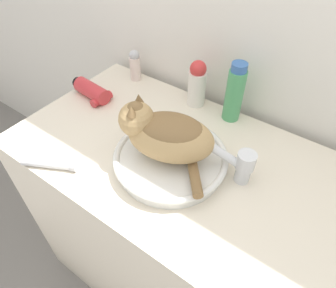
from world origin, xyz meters
TOP-DOWN VIEW (x-y plane):
  - wall_back at (0.00, 0.67)m, footprint 8.00×0.05m
  - vanity_counter at (0.00, 0.31)m, footprint 1.16×0.62m
  - sink_basin at (-0.03, 0.26)m, footprint 0.34×0.34m
  - cat at (-0.04, 0.26)m, footprint 0.30×0.23m
  - faucet at (0.16, 0.33)m, footprint 0.14×0.08m
  - mouthwash_bottle at (0.02, 0.57)m, footprint 0.06×0.06m
  - lotion_bottle_white at (-0.13, 0.57)m, footprint 0.07×0.07m
  - deodorant_stick at (-0.42, 0.57)m, footprint 0.04×0.04m
  - cream_tube at (-0.32, 0.05)m, footprint 0.17×0.11m
  - hair_dryer at (-0.47, 0.38)m, footprint 0.17×0.09m

SIDE VIEW (x-z plane):
  - vanity_counter at x=0.00m, z-range 0.00..0.89m
  - cream_tube at x=-0.32m, z-range 0.89..0.92m
  - sink_basin at x=-0.03m, z-range 0.89..0.94m
  - hair_dryer at x=-0.47m, z-range 0.89..0.95m
  - deodorant_stick at x=-0.42m, z-range 0.89..1.02m
  - faucet at x=0.16m, z-range 0.89..1.02m
  - lotion_bottle_white at x=-0.13m, z-range 0.89..1.06m
  - mouthwash_bottle at x=0.02m, z-range 0.89..1.10m
  - cat at x=-0.04m, z-range 0.93..1.10m
  - wall_back at x=0.00m, z-range 0.00..2.40m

